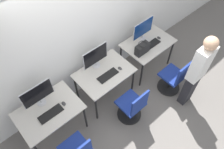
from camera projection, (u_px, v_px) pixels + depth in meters
name	position (u px, v px, depth m)	size (l,w,h in m)	color
ground_plane	(117.00, 106.00, 4.51)	(20.00, 20.00, 0.00)	slate
wall_back	(85.00, 33.00, 3.80)	(12.00, 0.05, 2.80)	silver
desk_left	(49.00, 113.00, 3.66)	(1.05, 0.74, 0.76)	#BCB7AD
monitor_left	(38.00, 94.00, 3.49)	(0.54, 0.16, 0.46)	#B2B2B7
keyboard_left	(51.00, 114.00, 3.54)	(0.41, 0.16, 0.02)	black
mouse_left	(64.00, 104.00, 3.65)	(0.06, 0.09, 0.03)	#333333
desk_center	(104.00, 75.00, 4.15)	(1.05, 0.74, 0.76)	#BCB7AD
monitor_center	(95.00, 57.00, 4.00)	(0.54, 0.16, 0.46)	#B2B2B7
keyboard_center	(108.00, 75.00, 4.03)	(0.41, 0.16, 0.02)	black
mouse_center	(120.00, 68.00, 4.12)	(0.06, 0.09, 0.03)	#333333
office_chair_center	(132.00, 107.00, 4.07)	(0.48, 0.48, 0.90)	black
desk_right	(148.00, 45.00, 4.64)	(1.05, 0.74, 0.76)	#BCB7AD
monitor_right	(143.00, 29.00, 4.47)	(0.54, 0.16, 0.46)	#B2B2B7
keyboard_right	(151.00, 44.00, 4.53)	(0.41, 0.16, 0.02)	black
mouse_right	(159.00, 38.00, 4.64)	(0.06, 0.09, 0.03)	#333333
office_chair_right	(174.00, 78.00, 4.48)	(0.48, 0.48, 0.90)	black
person_right	(197.00, 71.00, 3.84)	(0.36, 0.23, 1.75)	#232328
handbag	(142.00, 49.00, 4.31)	(0.30, 0.18, 0.25)	black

